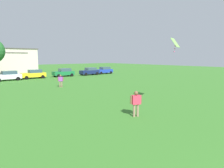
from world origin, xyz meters
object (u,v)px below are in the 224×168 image
object	(u,v)px
parked_car_white_1	(8,76)
parked_car_green_3	(64,72)
parked_car_yellow_2	(34,74)
adult_bystander	(136,101)
bystander_near_trees	(61,80)
kite	(175,44)
parked_car_blue_5	(104,70)
parked_car_navy_4	(90,71)

from	to	relation	value
parked_car_white_1	parked_car_green_3	distance (m)	10.54
parked_car_yellow_2	parked_car_green_3	size ratio (longest dim) A/B	1.00
adult_bystander	parked_car_white_1	world-z (taller)	adult_bystander
bystander_near_trees	kite	distance (m)	15.84
bystander_near_trees	parked_car_green_3	distance (m)	14.94
bystander_near_trees	parked_car_green_3	size ratio (longest dim) A/B	0.39
adult_bystander	bystander_near_trees	xyz separation A→B (m)	(1.57, 15.23, -0.04)
adult_bystander	parked_car_green_3	xyz separation A→B (m)	(8.27, 28.58, -0.18)
parked_car_yellow_2	parked_car_blue_5	size ratio (longest dim) A/B	1.00
adult_bystander	parked_car_yellow_2	xyz separation A→B (m)	(2.24, 28.63, -0.18)
adult_bystander	kite	world-z (taller)	kite
kite	parked_car_yellow_2	bearing A→B (deg)	94.70
kite	parked_car_blue_5	bearing A→B (deg)	63.43
parked_car_white_1	parked_car_navy_4	bearing A→B (deg)	-179.74
parked_car_navy_4	parked_car_blue_5	xyz separation A→B (m)	(4.49, 0.59, 0.00)
parked_car_yellow_2	parked_car_blue_5	bearing A→B (deg)	-179.92
parked_car_navy_4	parked_car_blue_5	world-z (taller)	same
parked_car_yellow_2	bystander_near_trees	bearing A→B (deg)	87.15
parked_car_yellow_2	parked_car_navy_4	size ratio (longest dim) A/B	1.00
bystander_near_trees	adult_bystander	bearing A→B (deg)	115.98
bystander_near_trees	parked_car_yellow_2	xyz separation A→B (m)	(0.67, 13.40, -0.14)
bystander_near_trees	parked_car_green_3	bearing A→B (deg)	-84.79
parked_car_yellow_2	parked_car_white_1	bearing A→B (deg)	8.19
kite	parked_car_navy_4	bearing A→B (deg)	70.75
parked_car_white_1	parked_car_green_3	world-z (taller)	same
bystander_near_trees	parked_car_green_3	world-z (taller)	parked_car_green_3
parked_car_yellow_2	parked_car_green_3	distance (m)	6.03
adult_bystander	parked_car_yellow_2	world-z (taller)	adult_bystander
kite	adult_bystander	bearing A→B (deg)	-177.41
bystander_near_trees	parked_car_blue_5	world-z (taller)	parked_car_blue_5
adult_bystander	parked_car_navy_4	distance (m)	31.49
parked_car_blue_5	bystander_near_trees	bearing A→B (deg)	37.92
parked_car_green_3	parked_car_blue_5	world-z (taller)	same
parked_car_white_1	parked_car_yellow_2	size ratio (longest dim) A/B	1.00
parked_car_yellow_2	parked_car_navy_4	distance (m)	12.08
kite	parked_car_white_1	distance (m)	28.90
adult_bystander	parked_car_green_3	world-z (taller)	adult_bystander
parked_car_white_1	adult_bystander	bearing A→B (deg)	94.60
bystander_near_trees	parked_car_navy_4	distance (m)	18.07
adult_bystander	parked_car_white_1	distance (m)	28.07
bystander_near_trees	parked_car_white_1	xyz separation A→B (m)	(-3.82, 12.75, -0.14)
parked_car_yellow_2	parked_car_blue_5	world-z (taller)	same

